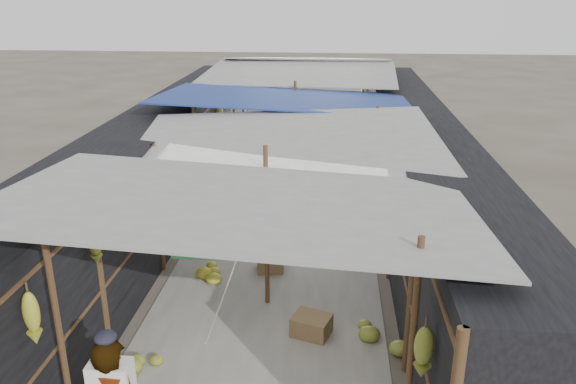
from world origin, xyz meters
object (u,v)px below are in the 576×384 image
(shopper_blue, at_px, (273,168))
(vendor_seated, at_px, (361,174))
(black_basin, at_px, (355,164))
(crate_near, at_px, (270,264))

(shopper_blue, height_order, vendor_seated, shopper_blue)
(black_basin, relative_size, vendor_seated, 0.65)
(black_basin, bearing_deg, shopper_blue, -127.35)
(crate_near, xyz_separation_m, black_basin, (1.65, 6.27, -0.04))
(black_basin, distance_m, shopper_blue, 3.36)
(crate_near, relative_size, vendor_seated, 0.46)
(black_basin, bearing_deg, vendor_seated, -87.51)
(shopper_blue, bearing_deg, black_basin, 36.75)
(black_basin, height_order, shopper_blue, shopper_blue)
(crate_near, bearing_deg, shopper_blue, 86.09)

